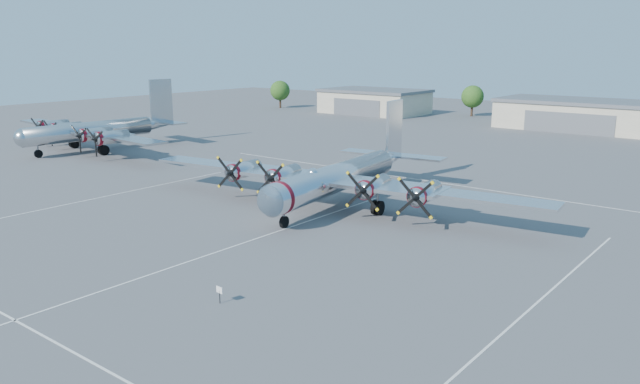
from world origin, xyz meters
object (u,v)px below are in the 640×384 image
Objects in this scene: tree_far_west at (280,91)px; tree_west at (473,97)px; hangar_center at (581,115)px; main_bomber_b29 at (341,204)px; info_placard at (220,292)px; bomber_west at (99,150)px; hangar_west at (374,101)px.

tree_far_west and tree_west have the same top height.
tree_far_west is (-70.00, -3.96, 1.51)m from hangar_center.
main_bomber_b29 is 25.31m from info_placard.
main_bomber_b29 is at bearing 115.17° from info_placard.
bomber_west reaches higher than main_bomber_b29.
tree_west reaches higher than hangar_center.
hangar_west is 3.40× the size of tree_far_west.
tree_west is 0.18× the size of bomber_west.
hangar_center is at bearing 59.36° from bomber_west.
tree_far_west is (-25.00, -3.96, 1.51)m from hangar_west.
tree_west is at bearing 162.18° from hangar_center.
info_placard is at bearing -72.68° from tree_west.
bomber_west is at bearing -125.37° from hangar_center.
tree_west is 83.00m from main_bomber_b29.
main_bomber_b29 is at bearing 0.44° from bomber_west.
tree_west reaches higher than bomber_west.
hangar_center is 0.69× the size of main_bomber_b29.
tree_far_west reaches higher than main_bomber_b29.
hangar_center reaches higher than main_bomber_b29.
hangar_west is 0.79× the size of hangar_center.
tree_far_west is at bearing -165.07° from tree_west.
hangar_west is 68.07m from bomber_west.
main_bomber_b29 reaches higher than info_placard.
hangar_west is 108.60m from info_placard.
hangar_west is 21.54× the size of info_placard.
tree_far_west is 6.33× the size of info_placard.
info_placard is (77.20, -91.25, -3.48)m from tree_far_west.
hangar_center is 83.36m from bomber_west.
main_bomber_b29 is 1.10× the size of bomber_west.
bomber_west is at bearing -71.21° from tree_far_west.
tree_west is (45.00, 12.00, 0.00)m from tree_far_west.
hangar_center reaches higher than info_placard.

